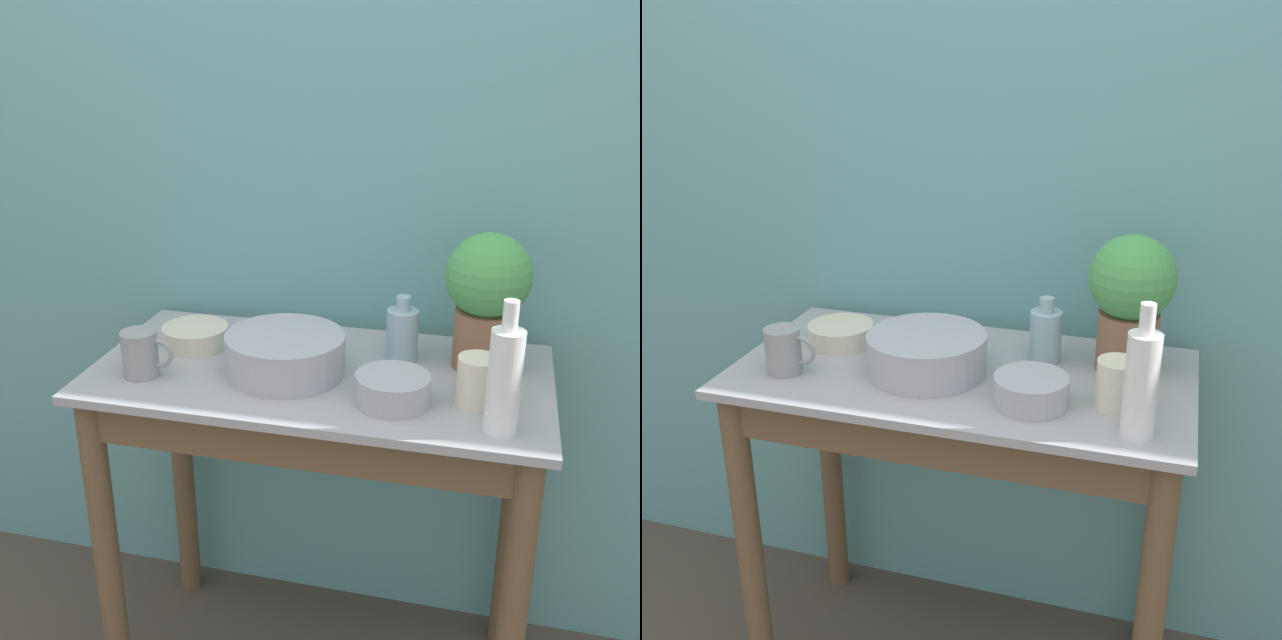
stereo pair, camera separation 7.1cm
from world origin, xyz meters
TOP-DOWN VIEW (x-y plane):
  - wall_back at (0.00, 0.59)m, footprint 6.00×0.05m
  - counter_table at (0.00, 0.25)m, footprint 1.02×0.53m
  - potted_plant at (0.35, 0.37)m, footprint 0.19×0.19m
  - bowl_wash_large at (-0.07, 0.23)m, footprint 0.27×0.27m
  - bottle_tall at (0.40, 0.08)m, footprint 0.06×0.06m
  - bottle_short at (0.17, 0.37)m, footprint 0.07×0.07m
  - mug_grey at (-0.37, 0.14)m, footprint 0.12×0.08m
  - mug_cream at (0.35, 0.18)m, footprint 0.12×0.08m
  - bowl_small_cream at (-0.33, 0.33)m, footprint 0.16×0.16m
  - bowl_small_steel at (0.18, 0.15)m, footprint 0.15×0.15m

SIDE VIEW (x-z plane):
  - counter_table at x=0.00m, z-range 0.21..1.09m
  - bowl_small_cream at x=-0.33m, z-range 0.88..0.93m
  - bowl_small_steel at x=0.18m, z-range 0.88..0.94m
  - bowl_wash_large at x=-0.07m, z-range 0.88..0.97m
  - mug_cream at x=0.35m, z-range 0.88..0.98m
  - mug_grey at x=-0.37m, z-range 0.88..0.98m
  - bottle_short at x=0.17m, z-range 0.87..1.02m
  - bottle_tall at x=0.40m, z-range 0.86..1.12m
  - potted_plant at x=0.35m, z-range 0.90..1.21m
  - wall_back at x=0.00m, z-range 0.00..2.40m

